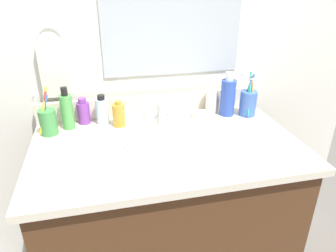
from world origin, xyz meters
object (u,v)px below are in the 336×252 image
object	(u,v)px
hand_towel	(54,70)
bottle_toner_green	(67,111)
bottle_cream_purple	(83,112)
soap_bar	(199,114)
faucet	(160,114)
bottle_oil_amber	(119,115)
bottle_shampoo_blue	(228,97)
bottle_lotion_white	(211,101)
bottle_gel_clear	(102,111)
cup_blue_plastic	(248,102)
cup_green	(48,121)

from	to	relation	value
hand_towel	bottle_toner_green	distance (m)	0.17
bottle_cream_purple	soap_bar	distance (m)	0.50
faucet	bottle_cream_purple	bearing A→B (deg)	172.77
bottle_oil_amber	bottle_toner_green	size ratio (longest dim) A/B	0.63
hand_towel	bottle_oil_amber	bearing A→B (deg)	-26.07
bottle_shampoo_blue	bottle_lotion_white	world-z (taller)	bottle_shampoo_blue
bottle_lotion_white	hand_towel	bearing A→B (deg)	174.05
faucet	bottle_shampoo_blue	xyz separation A→B (m)	(0.30, -0.01, 0.06)
bottle_shampoo_blue	bottle_gel_clear	bearing A→B (deg)	176.94
bottle_lotion_white	cup_blue_plastic	size ratio (longest dim) A/B	0.64
hand_towel	soap_bar	world-z (taller)	hand_towel
bottle_cream_purple	cup_blue_plastic	xyz separation A→B (m)	(0.71, -0.08, 0.01)
hand_towel	bottle_shampoo_blue	size ratio (longest dim) A/B	1.13
soap_bar	bottle_gel_clear	bearing A→B (deg)	176.61
faucet	bottle_lotion_white	distance (m)	0.25
bottle_gel_clear	cup_green	size ratio (longest dim) A/B	0.66
bottle_oil_amber	bottle_lotion_white	bearing A→B (deg)	6.51
hand_towel	bottle_shampoo_blue	xyz separation A→B (m)	(0.72, -0.11, -0.13)
bottle_toner_green	cup_green	xyz separation A→B (m)	(-0.07, -0.04, -0.02)
bottle_shampoo_blue	bottle_gel_clear	world-z (taller)	bottle_shampoo_blue
faucet	bottle_gel_clear	bearing A→B (deg)	176.07
bottle_cream_purple	soap_bar	size ratio (longest dim) A/B	1.74
cup_blue_plastic	cup_green	xyz separation A→B (m)	(-0.84, 0.00, -0.00)
faucet	cup_blue_plastic	distance (m)	0.39
hand_towel	cup_green	bearing A→B (deg)	-106.09
bottle_cream_purple	bottle_lotion_white	world-z (taller)	bottle_lotion_white
bottle_shampoo_blue	soap_bar	xyz separation A→B (m)	(-0.13, 0.00, -0.07)
hand_towel	bottle_toner_green	xyz separation A→B (m)	(0.04, -0.09, -0.14)
bottle_oil_amber	bottle_toner_green	xyz separation A→B (m)	(-0.20, 0.03, 0.03)
faucet	soap_bar	xyz separation A→B (m)	(0.18, -0.01, -0.02)
bottle_oil_amber	cup_green	world-z (taller)	cup_green
hand_towel	bottle_gel_clear	xyz separation A→B (m)	(0.17, -0.08, -0.16)
bottle_shampoo_blue	soap_bar	size ratio (longest dim) A/B	3.05
bottle_toner_green	bottle_cream_purple	bearing A→B (deg)	31.49
hand_towel	bottle_lotion_white	size ratio (longest dim) A/B	1.76
faucet	bottle_lotion_white	bearing A→B (deg)	5.99
bottle_cream_purple	bottle_shampoo_blue	bearing A→B (deg)	-4.86
bottle_shampoo_blue	bottle_oil_amber	world-z (taller)	bottle_shampoo_blue
bottle_lotion_white	bottle_gel_clear	size ratio (longest dim) A/B	0.98
bottle_cream_purple	soap_bar	xyz separation A→B (m)	(0.49, -0.05, -0.04)
hand_towel	bottle_lotion_white	xyz separation A→B (m)	(0.66, -0.07, -0.17)
bottle_gel_clear	bottle_toner_green	bearing A→B (deg)	-174.41
hand_towel	bottle_cream_purple	bearing A→B (deg)	-29.24
bottle_lotion_white	cup_green	xyz separation A→B (m)	(-0.69, -0.06, 0.00)
hand_towel	bottle_gel_clear	size ratio (longest dim) A/B	1.73
bottle_shampoo_blue	bottle_lotion_white	size ratio (longest dim) A/B	1.57
bottle_oil_amber	hand_towel	bearing A→B (deg)	153.93
hand_towel	bottle_shampoo_blue	distance (m)	0.74
faucet	bottle_shampoo_blue	world-z (taller)	bottle_shampoo_blue
faucet	cup_blue_plastic	world-z (taller)	cup_blue_plastic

